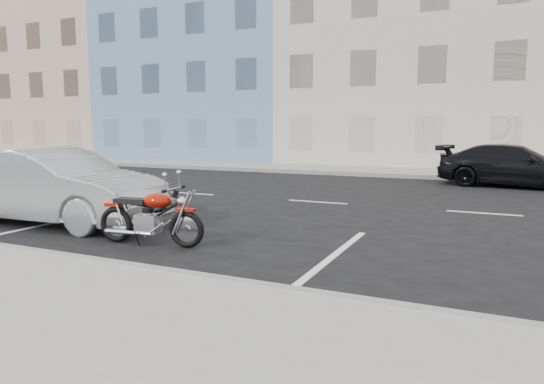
# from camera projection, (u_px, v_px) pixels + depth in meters

# --- Properties ---
(ground) EXTENTS (120.00, 120.00, 0.00)m
(ground) POSITION_uv_depth(u_px,v_px,m) (395.00, 207.00, 11.85)
(ground) COLOR black
(ground) RESTS_ON ground
(sidewalk_far) EXTENTS (80.00, 3.40, 0.15)m
(sidewalk_far) POSITION_uv_depth(u_px,v_px,m) (319.00, 169.00, 21.74)
(sidewalk_far) COLOR gray
(sidewalk_far) RESTS_ON ground
(curb_far) EXTENTS (80.00, 0.12, 0.16)m
(curb_far) POSITION_uv_depth(u_px,v_px,m) (305.00, 172.00, 20.21)
(curb_far) COLOR gray
(curb_far) RESTS_ON ground
(bldg_far_west) EXTENTS (12.00, 12.00, 12.00)m
(bldg_far_west) POSITION_uv_depth(u_px,v_px,m) (89.00, 73.00, 36.49)
(bldg_far_west) COLOR tan
(bldg_far_west) RESTS_ON ground
(bldg_blue) EXTENTS (12.00, 12.00, 13.00)m
(bldg_blue) POSITION_uv_depth(u_px,v_px,m) (227.00, 56.00, 31.45)
(bldg_blue) COLOR #5F7EA1
(bldg_blue) RESTS_ON ground
(bldg_cream) EXTENTS (12.00, 12.00, 11.50)m
(bldg_cream) POSITION_uv_depth(u_px,v_px,m) (417.00, 57.00, 26.59)
(bldg_cream) COLOR #BDB1A0
(bldg_cream) RESTS_ON ground
(motorcycle) EXTENTS (1.94, 0.64, 0.97)m
(motorcycle) POSITION_uv_depth(u_px,v_px,m) (188.00, 221.00, 7.81)
(motorcycle) COLOR black
(motorcycle) RESTS_ON ground
(sedan_silver) EXTENTS (4.74, 1.86, 1.54)m
(sedan_silver) POSITION_uv_depth(u_px,v_px,m) (54.00, 186.00, 9.75)
(sedan_silver) COLOR #94989B
(sedan_silver) RESTS_ON ground
(car_far) EXTENTS (4.97, 2.54, 1.38)m
(car_far) POSITION_uv_depth(u_px,v_px,m) (514.00, 166.00, 15.82)
(car_far) COLOR black
(car_far) RESTS_ON ground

